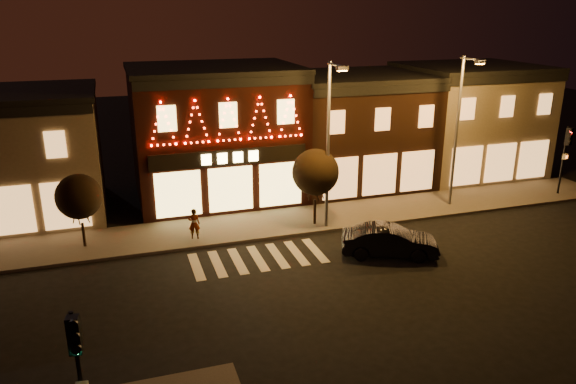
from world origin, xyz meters
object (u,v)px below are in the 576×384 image
streetlamp_mid (330,134)px  traffic_signal_near (78,361)px  pedestrian (194,224)px  dark_sedan (390,241)px

streetlamp_mid → traffic_signal_near: bearing=-134.8°
streetlamp_mid → pedestrian: bearing=171.6°
traffic_signal_near → dark_sedan: bearing=42.1°
dark_sedan → pedestrian: size_ratio=2.82×
traffic_signal_near → dark_sedan: size_ratio=0.96×
traffic_signal_near → pedestrian: (4.92, 14.09, -2.31)m
dark_sedan → traffic_signal_near: bearing=146.4°
traffic_signal_near → streetlamp_mid: streetlamp_mid is taller
dark_sedan → pedestrian: bearing=83.9°
traffic_signal_near → streetlamp_mid: size_ratio=0.50×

